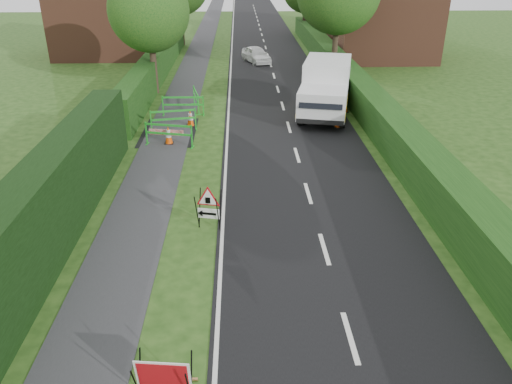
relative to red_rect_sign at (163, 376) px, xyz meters
name	(u,v)px	position (x,y,z in m)	size (l,w,h in m)	color
ground	(234,272)	(1.26, 3.91, -0.49)	(120.00, 120.00, 0.00)	#1F4012
road_surface	(264,43)	(3.76, 38.91, -0.49)	(6.00, 90.00, 0.02)	black
footpath	(202,43)	(-1.74, 38.91, -0.49)	(2.00, 90.00, 0.02)	#2D2D30
hedge_west_near	(37,276)	(-3.74, 3.91, -0.49)	(1.10, 18.00, 2.50)	black
hedge_west_far	(159,77)	(-3.74, 25.91, -0.49)	(1.00, 24.00, 1.80)	#14380F
hedge_east	(354,100)	(7.76, 19.91, -0.49)	(1.20, 50.00, 1.50)	#14380F
house_west	(105,16)	(-8.74, 33.91, 2.40)	(7.50, 7.40, 7.88)	brown
house_east_a	(383,18)	(12.26, 31.91, 2.40)	(7.50, 7.40, 7.88)	brown
house_east_b	(356,0)	(13.26, 45.91, 2.40)	(7.50, 7.40, 7.88)	brown
tree_nw	(149,11)	(-3.34, 21.91, 3.99)	(4.40, 4.40, 6.70)	#2D2116
red_rect_sign	(163,376)	(0.00, 0.00, 0.00)	(1.06, 0.71, 0.86)	black
triangle_sign	(207,205)	(0.48, 6.15, 0.32)	(0.95, 0.95, 1.17)	black
works_van	(326,87)	(5.74, 17.50, 0.87)	(3.40, 5.96, 2.57)	silver
traffic_cone_0	(338,119)	(6.05, 15.35, -0.10)	(0.38, 0.38, 0.79)	black
traffic_cone_1	(345,104)	(6.83, 17.78, -0.10)	(0.38, 0.38, 0.79)	black
traffic_cone_2	(334,94)	(6.67, 19.92, -0.10)	(0.38, 0.38, 0.79)	black
traffic_cone_3	(168,135)	(-1.56, 13.44, -0.10)	(0.38, 0.38, 0.79)	black
traffic_cone_4	(190,118)	(-0.83, 15.77, -0.10)	(0.38, 0.38, 0.79)	black
ped_barrier_0	(169,132)	(-1.50, 13.15, 0.14)	(2.09, 0.82, 1.00)	#1B9922
ped_barrier_1	(173,117)	(-1.54, 15.17, 0.14)	(2.09, 0.70, 1.00)	#1B9922
ped_barrier_2	(183,103)	(-1.33, 17.46, 0.14)	(2.07, 0.39, 1.00)	#1B9922
ped_barrier_3	(196,97)	(-0.75, 18.51, 0.14)	(0.73, 2.09, 1.00)	#1B9922
redwhite_plank	(167,142)	(-1.67, 13.62, -0.49)	(1.50, 0.04, 0.25)	red
litter_can	(195,381)	(0.52, 0.35, -0.49)	(0.07, 0.07, 0.12)	#BF7F4C
hatchback_car	(256,55)	(2.76, 30.32, 0.08)	(1.34, 3.34, 1.14)	white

